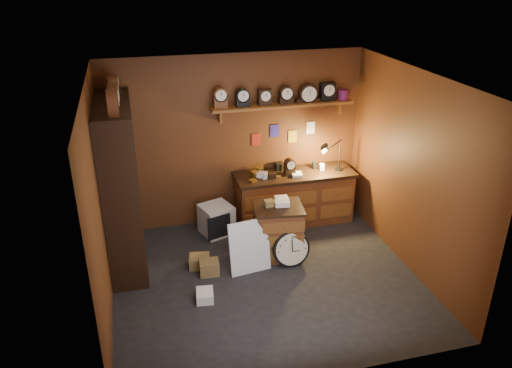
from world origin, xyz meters
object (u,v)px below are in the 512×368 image
object	(u,v)px
big_round_clock	(291,249)
workbench	(294,195)
shelving_unit	(118,179)
low_cabinet	(278,229)

from	to	relation	value
big_round_clock	workbench	bearing A→B (deg)	70.03
workbench	shelving_unit	bearing A→B (deg)	-169.50
shelving_unit	low_cabinet	size ratio (longest dim) A/B	2.94
shelving_unit	big_round_clock	size ratio (longest dim) A/B	4.88
shelving_unit	big_round_clock	xyz separation A→B (m)	(2.22, -0.73, -1.00)
low_cabinet	workbench	bearing A→B (deg)	66.85
shelving_unit	big_round_clock	distance (m)	2.54
low_cabinet	big_round_clock	bearing A→B (deg)	-62.40
shelving_unit	workbench	xyz separation A→B (m)	(2.67, 0.49, -0.78)
shelving_unit	workbench	distance (m)	2.82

